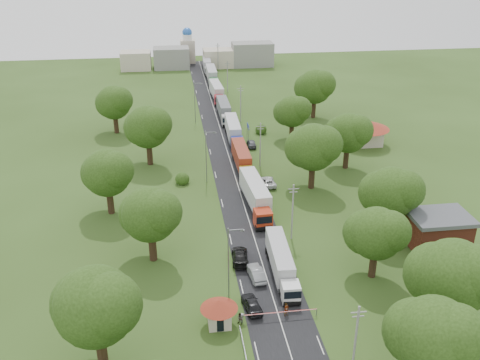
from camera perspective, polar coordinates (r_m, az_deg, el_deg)
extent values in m
plane|color=#2B4316|center=(86.29, 0.89, -4.15)|extent=(260.00, 260.00, 0.00)
cube|color=black|center=(104.10, -0.75, 1.10)|extent=(8.00, 200.00, 0.04)
cylinder|color=slate|center=(64.84, 0.23, -14.57)|extent=(0.20, 0.20, 1.10)
cube|color=slate|center=(64.52, 0.23, -14.23)|extent=(0.35, 0.35, 0.25)
cylinder|color=red|center=(65.20, 4.27, -13.89)|extent=(9.00, 0.12, 0.12)
cylinder|color=slate|center=(66.45, 8.17, -13.80)|extent=(0.10, 0.10, 1.00)
cube|color=beige|center=(64.19, -2.23, -14.32)|extent=(2.60, 2.60, 2.40)
cone|color=maroon|center=(63.13, -2.26, -13.12)|extent=(4.40, 4.40, 1.10)
cube|color=black|center=(64.17, -1.03, -14.09)|extent=(0.02, 1.20, 0.90)
cube|color=black|center=(63.31, -2.10, -15.20)|extent=(0.80, 0.02, 1.90)
cylinder|color=slate|center=(116.73, 0.94, 4.82)|extent=(0.12, 0.12, 4.00)
cylinder|color=slate|center=(118.97, 0.77, 5.21)|extent=(0.12, 0.12, 4.00)
cube|color=navy|center=(117.32, 0.86, 5.75)|extent=(0.06, 3.00, 1.00)
cube|color=silver|center=(117.32, 0.86, 5.75)|extent=(0.07, 3.10, 0.06)
cylinder|color=gray|center=(56.93, 12.19, -16.62)|extent=(0.24, 0.24, 9.00)
cube|color=gray|center=(54.54, 12.55, -13.61)|extent=(1.60, 0.10, 0.10)
cube|color=gray|center=(54.85, 12.50, -14.02)|extent=(1.20, 0.10, 0.10)
cylinder|color=gray|center=(79.07, 5.62, -3.43)|extent=(0.24, 0.24, 9.00)
cube|color=gray|center=(77.36, 5.73, -0.95)|extent=(1.60, 0.10, 0.10)
cube|color=gray|center=(77.58, 5.72, -1.28)|extent=(1.20, 0.10, 0.10)
cylinder|color=gray|center=(104.07, 2.18, 3.76)|extent=(0.24, 0.24, 9.00)
cube|color=gray|center=(102.78, 2.21, 5.74)|extent=(1.60, 0.10, 0.10)
cube|color=gray|center=(102.94, 2.21, 5.47)|extent=(1.20, 0.10, 0.10)
cylinder|color=gray|center=(130.30, 0.07, 8.11)|extent=(0.24, 0.24, 9.00)
cube|color=gray|center=(129.27, 0.07, 9.72)|extent=(1.60, 0.10, 0.10)
cube|color=gray|center=(129.40, 0.07, 9.51)|extent=(1.20, 0.10, 0.10)
cylinder|color=gray|center=(157.14, -1.35, 10.98)|extent=(0.24, 0.24, 9.00)
cube|color=gray|center=(156.28, -1.36, 12.33)|extent=(1.60, 0.10, 0.10)
cube|color=gray|center=(156.39, -1.36, 12.15)|extent=(1.20, 0.10, 0.10)
cylinder|color=gray|center=(184.32, -2.37, 13.01)|extent=(0.24, 0.24, 9.00)
cube|color=gray|center=(183.60, -2.39, 14.17)|extent=(1.60, 0.10, 0.10)
cube|color=gray|center=(183.69, -2.38, 14.01)|extent=(1.20, 0.10, 0.10)
cylinder|color=slate|center=(66.09, -1.24, -8.93)|extent=(0.16, 0.16, 10.00)
cube|color=slate|center=(63.71, -0.47, -5.35)|extent=(1.80, 0.10, 0.10)
cube|color=slate|center=(63.88, 0.25, -5.42)|extent=(0.50, 0.22, 0.15)
cylinder|color=slate|center=(97.09, -3.63, 2.47)|extent=(0.16, 0.16, 10.00)
cube|color=slate|center=(95.48, -3.17, 5.11)|extent=(1.80, 0.10, 0.10)
cube|color=slate|center=(95.60, -2.68, 5.05)|extent=(0.50, 0.22, 0.15)
cylinder|color=slate|center=(130.13, -4.84, 8.23)|extent=(0.16, 0.16, 10.00)
cube|color=slate|center=(128.94, -4.51, 10.25)|extent=(1.80, 0.10, 0.10)
cube|color=slate|center=(129.02, -4.15, 10.20)|extent=(0.50, 0.22, 0.15)
sphere|color=#1E370F|center=(55.51, 20.06, -15.34)|extent=(7.70, 7.70, 7.70)
sphere|color=#1E370F|center=(54.89, 22.03, -15.11)|extent=(6.05, 6.05, 6.05)
sphere|color=#1E370F|center=(56.32, 18.31, -15.10)|extent=(6.60, 6.60, 6.60)
cylinder|color=#382616|center=(66.45, 21.07, -13.53)|extent=(1.12, 1.12, 4.55)
sphere|color=#1E370F|center=(63.32, 21.83, -9.52)|extent=(8.40, 8.40, 8.40)
sphere|color=#1E370F|center=(62.73, 23.69, -9.23)|extent=(6.60, 6.60, 6.60)
sphere|color=#1E370F|center=(64.17, 20.17, -9.39)|extent=(7.20, 7.20, 7.20)
cylinder|color=#382616|center=(73.77, 14.00, -8.68)|extent=(1.04, 1.04, 3.85)
sphere|color=#1E370F|center=(71.37, 14.38, -5.54)|extent=(7.00, 7.00, 7.00)
sphere|color=#1E370F|center=(70.67, 15.68, -5.31)|extent=(5.50, 5.50, 5.50)
sphere|color=#1E370F|center=(72.26, 13.24, -5.46)|extent=(6.00, 6.00, 6.00)
cylinder|color=#382616|center=(83.70, 15.45, -4.46)|extent=(1.08, 1.08, 4.20)
sphere|color=#1E370F|center=(81.41, 15.85, -1.30)|extent=(7.70, 7.70, 7.70)
sphere|color=#1E370F|center=(80.71, 17.11, -1.05)|extent=(6.05, 6.05, 6.05)
sphere|color=#1E370F|center=(82.36, 14.74, -1.28)|extent=(6.60, 6.60, 6.60)
cylinder|color=#382616|center=(96.57, 7.65, 0.40)|extent=(1.12, 1.12, 4.55)
sphere|color=#1E370F|center=(94.45, 7.84, 3.49)|extent=(8.40, 8.40, 8.40)
sphere|color=#1E370F|center=(93.46, 8.95, 3.78)|extent=(6.60, 6.60, 6.60)
sphere|color=#1E370F|center=(95.71, 6.90, 3.45)|extent=(7.20, 7.20, 7.20)
cylinder|color=#382616|center=(106.22, 11.25, 2.34)|extent=(1.08, 1.08, 4.20)
sphere|color=#1E370F|center=(104.43, 11.47, 4.94)|extent=(7.70, 7.70, 7.70)
sphere|color=#1E370F|center=(103.64, 12.43, 5.18)|extent=(6.05, 6.05, 6.05)
sphere|color=#1E370F|center=(105.49, 10.65, 4.89)|extent=(6.60, 6.60, 6.60)
cylinder|color=#382616|center=(119.66, 5.52, 5.17)|extent=(1.04, 1.04, 3.85)
sphere|color=#1E370F|center=(118.20, 5.61, 7.31)|extent=(7.00, 7.00, 7.00)
sphere|color=#1E370F|center=(117.34, 6.34, 7.53)|extent=(5.50, 5.50, 5.50)
sphere|color=#1E370F|center=(119.29, 4.99, 7.25)|extent=(6.00, 6.00, 6.00)
cylinder|color=#382616|center=(135.53, 7.85, 7.55)|extent=(1.12, 1.12, 4.55)
sphere|color=#1E370F|center=(134.02, 7.99, 9.83)|extent=(8.40, 8.40, 8.40)
sphere|color=#1E370F|center=(133.09, 8.78, 10.07)|extent=(6.60, 6.60, 6.60)
sphere|color=#1E370F|center=(135.26, 7.31, 9.74)|extent=(7.20, 7.20, 7.20)
cylinder|color=#382616|center=(60.12, -14.54, -17.10)|extent=(1.12, 1.12, 4.55)
sphere|color=#1E370F|center=(56.64, -15.15, -12.87)|extent=(8.40, 8.40, 8.40)
sphere|color=#1E370F|center=(54.95, -13.80, -12.84)|extent=(6.60, 6.60, 6.60)
sphere|color=#1E370F|center=(58.37, -16.11, -12.47)|extent=(7.20, 7.20, 7.20)
cylinder|color=#382616|center=(75.89, -9.30, -7.04)|extent=(1.08, 1.08, 4.20)
sphere|color=#1E370F|center=(73.36, -9.57, -3.63)|extent=(7.70, 7.70, 7.70)
sphere|color=#1E370F|center=(71.95, -8.54, -3.41)|extent=(6.05, 6.05, 6.05)
sphere|color=#1E370F|center=(74.89, -10.37, -3.55)|extent=(6.60, 6.60, 6.60)
cylinder|color=#382616|center=(89.58, -13.66, -2.25)|extent=(1.08, 1.08, 4.20)
sphere|color=#1E370F|center=(87.44, -13.99, 0.75)|extent=(7.70, 7.70, 7.70)
sphere|color=#1E370F|center=(85.96, -13.20, 1.01)|extent=(6.05, 6.05, 6.05)
sphere|color=#1E370F|center=(89.05, -14.58, 0.74)|extent=(6.60, 6.60, 6.60)
cylinder|color=#382616|center=(107.29, -9.62, 2.80)|extent=(1.12, 1.12, 4.55)
sphere|color=#1E370F|center=(105.38, -9.83, 5.61)|extent=(8.40, 8.40, 8.40)
sphere|color=#1E370F|center=(103.90, -9.05, 5.92)|extent=(6.60, 6.60, 6.60)
sphere|color=#1E370F|center=(107.05, -10.43, 5.53)|extent=(7.20, 7.20, 7.20)
cylinder|color=#382616|center=(126.69, -13.08, 5.83)|extent=(1.08, 1.08, 4.20)
sphere|color=#1E370F|center=(125.19, -13.31, 8.05)|extent=(7.70, 7.70, 7.70)
sphere|color=#1E370F|center=(123.78, -12.74, 8.32)|extent=(6.05, 6.05, 6.05)
sphere|color=#1E370F|center=(126.77, -13.73, 7.96)|extent=(6.60, 6.60, 6.60)
cube|color=maroon|center=(82.98, 20.34, -5.28)|extent=(8.00, 6.00, 4.60)
cube|color=#47494F|center=(81.79, 20.60, -3.70)|extent=(8.60, 6.60, 0.60)
cube|color=beige|center=(119.42, 13.11, 4.63)|extent=(7.00, 5.00, 4.00)
cone|color=maroon|center=(118.50, 13.24, 5.95)|extent=(10.08, 10.08, 1.80)
cube|color=gray|center=(188.64, -7.32, 12.79)|extent=(12.00, 8.00, 7.00)
cube|color=beige|center=(189.54, -2.36, 12.87)|extent=(10.00, 8.00, 6.00)
cube|color=gray|center=(190.83, 1.32, 13.27)|extent=(14.00, 8.00, 8.00)
cube|color=beige|center=(189.02, -11.04, 12.41)|extent=(10.00, 8.00, 6.00)
cube|color=beige|center=(196.52, -5.58, 13.49)|extent=(5.00, 5.00, 8.00)
cylinder|color=silver|center=(195.63, -5.64, 14.93)|extent=(3.20, 3.20, 2.00)
sphere|color=#2659B2|center=(195.37, -5.66, 15.39)|extent=(3.40, 3.40, 3.40)
cube|color=white|center=(67.72, 5.42, -11.79)|extent=(2.33, 2.33, 2.34)
cube|color=black|center=(66.64, 5.65, -12.14)|extent=(2.15, 0.11, 1.03)
cube|color=slate|center=(67.45, 5.59, -12.97)|extent=(2.06, 0.34, 0.33)
cube|color=slate|center=(73.35, 4.26, -9.27)|extent=(2.59, 10.83, 0.28)
cube|color=#B6B5BA|center=(72.66, 4.25, -8.05)|extent=(2.79, 11.11, 2.80)
cylinder|color=black|center=(67.65, 5.54, -12.88)|extent=(2.20, 0.93, 0.93)
cylinder|color=black|center=(68.96, 5.23, -12.04)|extent=(2.20, 0.93, 0.93)
cylinder|color=black|center=(76.15, 3.75, -8.07)|extent=(2.20, 0.93, 0.93)
cylinder|color=black|center=(77.31, 3.55, -7.51)|extent=(2.20, 0.93, 0.93)
cube|color=#B22E14|center=(82.98, 2.46, -4.11)|extent=(2.76, 2.76, 2.70)
cube|color=black|center=(81.68, 2.62, -4.31)|extent=(2.48, 0.19, 1.19)
cube|color=slate|center=(82.44, 2.59, -5.18)|extent=(2.39, 0.41, 0.38)
cube|color=slate|center=(89.97, 1.61, -2.30)|extent=(3.32, 12.56, 0.32)
cube|color=silver|center=(89.40, 1.59, -1.10)|extent=(3.56, 12.90, 3.24)
cylinder|color=black|center=(82.70, 2.56, -5.12)|extent=(2.54, 1.08, 1.08)
cylinder|color=black|center=(84.37, 2.33, -4.47)|extent=(2.54, 1.08, 1.08)
cylinder|color=black|center=(93.43, 1.24, -1.41)|extent=(2.54, 1.08, 1.08)
cylinder|color=black|center=(94.87, 1.08, -0.98)|extent=(2.54, 1.08, 1.08)
cube|color=gold|center=(98.39, 0.70, 0.63)|extent=(2.39, 2.39, 2.48)
cube|color=black|center=(97.16, 0.81, 0.54)|extent=(2.28, 0.03, 1.09)
cube|color=slate|center=(97.77, 0.80, -0.17)|extent=(2.18, 0.26, 0.35)
cube|color=slate|center=(105.01, 0.15, 1.76)|extent=(2.33, 11.41, 0.30)
cube|color=maroon|center=(104.60, 0.13, 2.73)|extent=(2.53, 11.71, 2.97)
cylinder|color=black|center=(98.01, 0.78, -0.13)|extent=(2.33, 0.99, 0.99)
cylinder|color=black|center=(99.62, 0.63, 0.29)|extent=(2.33, 0.99, 0.99)
cylinder|color=black|center=(108.28, -0.10, 2.35)|extent=(2.33, 0.99, 0.99)
cylinder|color=black|center=(109.64, -0.21, 2.64)|extent=(2.33, 0.99, 0.99)
cube|color=#1B32A5|center=(112.87, -0.30, 3.91)|extent=(2.56, 2.56, 2.60)
cube|color=black|center=(111.57, -0.21, 3.85)|extent=(2.39, 0.09, 1.14)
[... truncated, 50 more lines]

